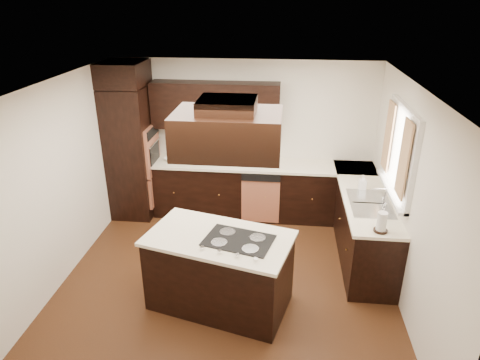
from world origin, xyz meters
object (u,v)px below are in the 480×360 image
Objects in this scene: oven_column at (132,153)px; range_hood at (228,133)px; island at (220,272)px; spice_rack at (190,152)px.

oven_column is 3.13m from range_hood.
island is at bearing 147.60° from range_hood.
island is 1.73m from range_hood.
spice_rack is (-0.94, 2.36, -1.09)m from range_hood.
range_hood is (0.12, -0.08, 1.72)m from island.
range_hood reaches higher than spice_rack.
oven_column is at bearing 143.47° from island.
oven_column is 2.86m from island.
oven_column is at bearing -177.40° from spice_rack.
spice_rack is at bearing 111.64° from range_hood.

